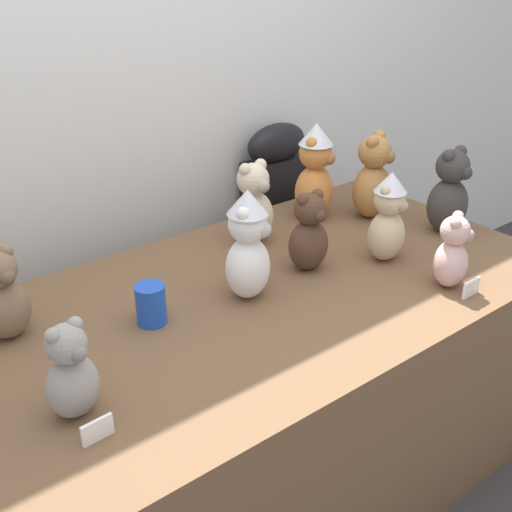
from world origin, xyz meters
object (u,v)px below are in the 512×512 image
(teddy_bear_cocoa, at_px, (309,234))
(teddy_bear_ginger, at_px, (315,173))
(teddy_bear_mocha, at_px, (4,297))
(party_cup_blue, at_px, (151,304))
(teddy_bear_sand, at_px, (388,218))
(teddy_bear_caramel, at_px, (373,179))
(display_table, at_px, (256,395))
(teddy_bear_charcoal, at_px, (449,193))
(instrument_case, at_px, (275,240))
(teddy_bear_ash, at_px, (71,373))
(teddy_bear_cream, at_px, (253,205))
(teddy_bear_snow, at_px, (248,246))
(teddy_bear_blush, at_px, (452,253))

(teddy_bear_cocoa, bearing_deg, teddy_bear_ginger, 43.77)
(teddy_bear_mocha, xyz_separation_m, party_cup_blue, (0.32, -0.17, -0.06))
(teddy_bear_cocoa, distance_m, teddy_bear_sand, 0.26)
(teddy_bear_cocoa, height_order, teddy_bear_caramel, teddy_bear_caramel)
(display_table, bearing_deg, teddy_bear_charcoal, -4.60)
(instrument_case, relative_size, teddy_bear_sand, 3.45)
(teddy_bear_caramel, xyz_separation_m, teddy_bear_ash, (-1.29, -0.35, -0.04))
(teddy_bear_charcoal, bearing_deg, teddy_bear_sand, 179.34)
(teddy_bear_cream, distance_m, teddy_bear_snow, 0.35)
(teddy_bear_cream, xyz_separation_m, party_cup_blue, (-0.51, -0.22, -0.08))
(teddy_bear_sand, bearing_deg, teddy_bear_ginger, 68.33)
(teddy_bear_caramel, distance_m, teddy_bear_cream, 0.47)
(display_table, bearing_deg, teddy_bear_cream, 53.19)
(display_table, xyz_separation_m, teddy_bear_sand, (0.45, -0.08, 0.50))
(teddy_bear_mocha, height_order, teddy_bear_ash, teddy_bear_mocha)
(display_table, distance_m, teddy_bear_ginger, 0.79)
(teddy_bear_mocha, distance_m, teddy_bear_sand, 1.12)
(teddy_bear_cream, height_order, party_cup_blue, teddy_bear_cream)
(teddy_bear_ginger, xyz_separation_m, teddy_bear_ash, (-1.12, -0.47, -0.06))
(teddy_bear_cocoa, height_order, teddy_bear_sand, teddy_bear_sand)
(teddy_bear_blush, bearing_deg, teddy_bear_mocha, 125.26)
(teddy_bear_caramel, bearing_deg, teddy_bear_snow, 170.83)
(teddy_bear_charcoal, relative_size, teddy_bear_caramel, 0.96)
(teddy_bear_sand, distance_m, teddy_bear_snow, 0.48)
(teddy_bear_mocha, bearing_deg, instrument_case, 6.51)
(teddy_bear_caramel, distance_m, teddy_bear_mocha, 1.29)
(teddy_bear_blush, height_order, teddy_bear_snow, teddy_bear_snow)
(teddy_bear_caramel, relative_size, teddy_bear_ginger, 0.89)
(teddy_bear_cocoa, relative_size, teddy_bear_ash, 1.10)
(teddy_bear_cocoa, bearing_deg, teddy_bear_blush, -53.70)
(teddy_bear_ginger, distance_m, teddy_bear_cream, 0.30)
(instrument_case, bearing_deg, teddy_bear_cocoa, -124.64)
(teddy_bear_cocoa, height_order, teddy_bear_ash, teddy_bear_cocoa)
(teddy_bear_blush, xyz_separation_m, teddy_bear_ginger, (0.03, 0.61, 0.06))
(teddy_bear_caramel, relative_size, teddy_bear_cream, 1.10)
(teddy_bear_blush, bearing_deg, teddy_bear_ginger, 57.76)
(teddy_bear_ginger, relative_size, teddy_bear_ash, 1.50)
(display_table, xyz_separation_m, teddy_bear_mocha, (-0.62, 0.22, 0.48))
(teddy_bear_caramel, distance_m, teddy_bear_ginger, 0.21)
(teddy_bear_cocoa, bearing_deg, display_table, -175.28)
(teddy_bear_ginger, bearing_deg, teddy_bear_ash, 178.65)
(instrument_case, height_order, teddy_bear_charcoal, teddy_bear_charcoal)
(instrument_case, xyz_separation_m, teddy_bear_sand, (-0.13, -0.68, 0.37))
(teddy_bear_mocha, bearing_deg, teddy_bear_ash, -100.33)
(teddy_bear_blush, bearing_deg, teddy_bear_cream, 85.50)
(teddy_bear_cocoa, xyz_separation_m, teddy_bear_ash, (-0.84, -0.18, -0.01))
(instrument_case, bearing_deg, teddy_bear_blush, -99.76)
(teddy_bear_blush, distance_m, party_cup_blue, 0.86)
(teddy_bear_mocha, bearing_deg, teddy_bear_cocoa, -24.47)
(teddy_bear_blush, xyz_separation_m, teddy_bear_ash, (-1.09, 0.15, 0.00))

